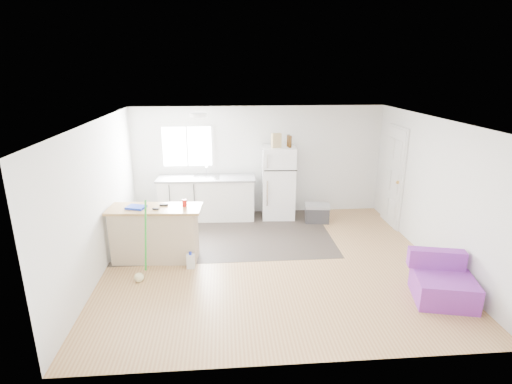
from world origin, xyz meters
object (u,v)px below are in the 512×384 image
Objects in this scene: cleaner_jug at (191,261)px; mop at (141,267)px; peninsula at (155,234)px; red_cup at (185,203)px; cardboard_box at (276,140)px; bottle_left at (290,142)px; purple_seat at (442,283)px; cooler at (317,213)px; refrigerator at (278,182)px; bottle_right at (288,141)px; blue_tray at (136,207)px; kitchen_cabinets at (207,197)px.

cleaner_jug is 0.22× the size of mop.
red_cup reaches higher than peninsula.
bottle_left is at bearing -5.51° from cardboard_box.
cooler is at bearing 123.04° from purple_seat.
peninsula is at bearing -137.47° from refrigerator.
red_cup is at bearing -137.09° from bottle_right.
purple_seat is 3.14× the size of blue_tray.
cardboard_box is at bearing 174.49° from bottle_left.
cooler is 3.29m from purple_seat.
kitchen_cabinets is 7.24× the size of cleaner_jug.
bottle_left is at bearing -84.23° from bottle_right.
bottle_right reaches higher than purple_seat.
peninsula is 6.32× the size of bottle_right.
cardboard_box reaches higher than purple_seat.
bottle_left is 0.13m from bottle_right.
red_cup is 0.48× the size of bottle_right.
purple_seat is at bearing -60.05° from cardboard_box.
kitchen_cabinets reaches higher than blue_tray.
cardboard_box reaches higher than peninsula.
blue_tray is 3.25m from cardboard_box.
red_cup is (-3.74, 1.61, 0.77)m from purple_seat.
mop is at bearing -77.93° from blue_tray.
kitchen_cabinets is at bearing -177.19° from refrigerator.
cooler is 4.67× the size of red_cup.
refrigerator reaches higher than red_cup.
kitchen_cabinets is 2.40m from cooler.
peninsula is 3.44m from bottle_right.
cardboard_box reaches higher than blue_tray.
bottle_right is at bearing 40.82° from peninsula.
cardboard_box is at bearing 167.58° from cooler.
cleaner_jug is 3.20m from cardboard_box.
red_cup is at bearing 102.70° from cleaner_jug.
cardboard_box reaches higher than cooler.
mop is at bearing -155.60° from cleaner_jug.
bottle_right is at bearing 129.14° from purple_seat.
kitchen_cabinets is 7.05× the size of blue_tray.
mop is 1.25m from red_cup.
blue_tray is at bearing -173.72° from peninsula.
refrigerator is at bearing 50.71° from cardboard_box.
purple_seat is 3.23× the size of cleaner_jug.
kitchen_cabinets is 2.35m from cleaner_jug.
purple_seat is 4.86m from blue_tray.
bottle_left reaches higher than blue_tray.
cooler reaches higher than cleaner_jug.
bottle_right is (2.05, 1.91, 0.69)m from red_cup.
cooler is at bearing -26.59° from bottle_left.
cardboard_box is at bearing -159.77° from bottle_right.
blue_tray is (-0.89, 0.37, 0.84)m from cleaner_jug.
bottle_right is at bearing 49.79° from cleaner_jug.
purple_seat is 3.77× the size of bottle_left.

